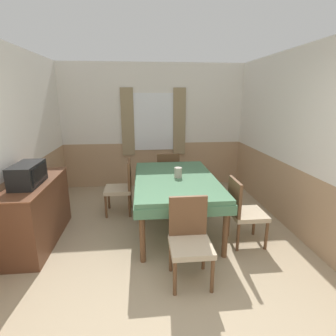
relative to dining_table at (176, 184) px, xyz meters
The scene contains 11 objects.
wall_back 2.10m from the dining_table, 96.42° to the left, with size 4.22×0.10×2.60m.
wall_left 2.25m from the dining_table, behind, with size 0.05×4.38×2.60m.
wall_right 1.82m from the dining_table, ahead, with size 0.05×4.38×2.60m.
dining_table is the anchor object (origin of this frame).
chair_head_window 1.21m from the dining_table, 90.00° to the left, with size 0.44×0.44×0.90m.
chair_left_far 1.03m from the dining_table, 145.61° to the left, with size 0.44×0.44×0.90m.
chair_head_near 1.21m from the dining_table, 90.00° to the right, with size 0.44×0.44×0.90m.
chair_right_near 1.03m from the dining_table, 34.39° to the right, with size 0.44×0.44×0.90m.
sideboard 1.93m from the dining_table, behind, with size 0.46×1.42×0.87m.
tv 1.96m from the dining_table, 168.18° to the right, with size 0.29×0.56×0.27m.
vase 0.18m from the dining_table, 10.97° to the left, with size 0.11×0.11×0.15m.
Camera 1 is at (-0.25, -1.64, 1.94)m, focal length 28.00 mm.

